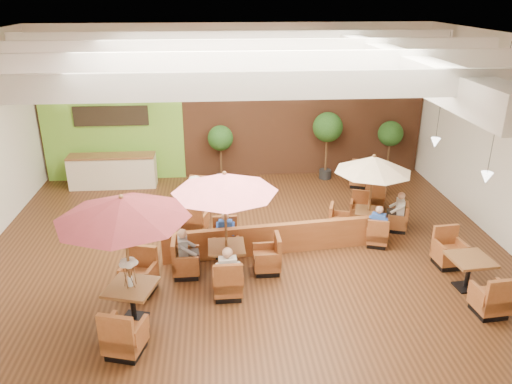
{
  "coord_description": "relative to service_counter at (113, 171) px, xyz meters",
  "views": [
    {
      "loc": [
        -0.72,
        -11.85,
        6.56
      ],
      "look_at": [
        0.3,
        0.5,
        1.5
      ],
      "focal_mm": 35.0,
      "sensor_mm": 36.0,
      "label": 1
    }
  ],
  "objects": [
    {
      "name": "room",
      "position": [
        4.65,
        -3.88,
        3.05
      ],
      "size": [
        14.04,
        14.0,
        5.52
      ],
      "color": "#381E0F",
      "rests_on": "ground"
    },
    {
      "name": "service_counter",
      "position": [
        0.0,
        0.0,
        0.0
      ],
      "size": [
        3.0,
        0.75,
        1.18
      ],
      "color": "beige",
      "rests_on": "ground"
    },
    {
      "name": "booth_divider",
      "position": [
        5.18,
        -5.26,
        -0.17
      ],
      "size": [
        5.98,
        0.83,
        0.83
      ],
      "primitive_type": "cube",
      "rotation": [
        0.0,
        0.0,
        0.11
      ],
      "color": "brown",
      "rests_on": "ground"
    },
    {
      "name": "table_0",
      "position": [
        1.81,
        -7.92,
        1.6
      ],
      "size": [
        2.69,
        2.99,
        2.9
      ],
      "rotation": [
        0.0,
        0.0,
        -0.28
      ],
      "color": "brown",
      "rests_on": "ground"
    },
    {
      "name": "table_1",
      "position": [
        3.84,
        -6.23,
        1.25
      ],
      "size": [
        2.64,
        2.64,
        2.71
      ],
      "rotation": [
        0.0,
        0.0,
        0.01
      ],
      "color": "brown",
      "rests_on": "ground"
    },
    {
      "name": "table_2",
      "position": [
        7.99,
        -4.24,
        1.04
      ],
      "size": [
        2.42,
        2.42,
        2.36
      ],
      "rotation": [
        0.0,
        0.0,
        -0.32
      ],
      "color": "brown",
      "rests_on": "ground"
    },
    {
      "name": "table_3",
      "position": [
        3.01,
        -2.99,
        -0.09
      ],
      "size": [
        1.08,
        2.73,
        1.54
      ],
      "rotation": [
        0.0,
        0.0,
        -0.3
      ],
      "color": "brown",
      "rests_on": "ground"
    },
    {
      "name": "table_4",
      "position": [
        9.45,
        -7.33,
        -0.2
      ],
      "size": [
        0.98,
        2.75,
        1.02
      ],
      "rotation": [
        0.0,
        0.0,
        0.08
      ],
      "color": "brown",
      "rests_on": "ground"
    },
    {
      "name": "table_5",
      "position": [
        8.69,
        -1.67,
        -0.23
      ],
      "size": [
        1.08,
        2.66,
        0.93
      ],
      "rotation": [
        0.0,
        0.0,
        -0.38
      ],
      "color": "brown",
      "rests_on": "ground"
    },
    {
      "name": "topiary_0",
      "position": [
        3.83,
        0.2,
        0.98
      ],
      "size": [
        0.9,
        0.9,
        2.1
      ],
      "color": "black",
      "rests_on": "ground"
    },
    {
      "name": "topiary_1",
      "position": [
        7.68,
        0.2,
        1.28
      ],
      "size": [
        1.07,
        1.07,
        2.5
      ],
      "color": "black",
      "rests_on": "ground"
    },
    {
      "name": "topiary_2",
      "position": [
        10.02,
        0.2,
        1.0
      ],
      "size": [
        0.91,
        0.91,
        2.12
      ],
      "color": "black",
      "rests_on": "ground"
    },
    {
      "name": "diner_0",
      "position": [
        3.84,
        -7.22,
        0.19
      ],
      "size": [
        0.41,
        0.34,
        0.83
      ],
      "rotation": [
        0.0,
        0.0,
        0.06
      ],
      "color": "silver",
      "rests_on": "ground"
    },
    {
      "name": "diner_1",
      "position": [
        3.84,
        -5.24,
        0.15
      ],
      "size": [
        0.36,
        0.3,
        0.72
      ],
      "rotation": [
        0.0,
        0.0,
        3.07
      ],
      "color": "#2952B3",
      "rests_on": "ground"
    },
    {
      "name": "diner_2",
      "position": [
        2.85,
        -6.23,
        0.18
      ],
      "size": [
        0.34,
        0.41,
        0.81
      ],
      "rotation": [
        0.0,
        0.0,
        4.8
      ],
      "color": "gray",
      "rests_on": "ground"
    },
    {
      "name": "diner_3",
      "position": [
        7.99,
        -5.09,
        0.15
      ],
      "size": [
        0.41,
        0.4,
        0.74
      ],
      "rotation": [
        0.0,
        0.0,
        -0.48
      ],
      "color": "#2952B3",
      "rests_on": "ground"
    },
    {
      "name": "diner_4",
      "position": [
        8.84,
        -4.24,
        0.15
      ],
      "size": [
        0.35,
        0.4,
        0.74
      ],
      "rotation": [
        0.0,
        0.0,
        1.33
      ],
      "color": "silver",
      "rests_on": "ground"
    }
  ]
}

